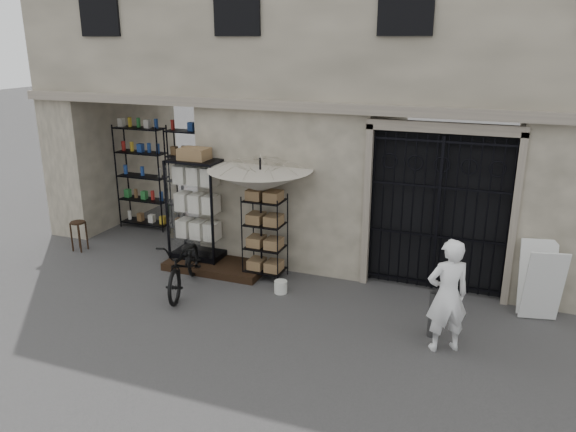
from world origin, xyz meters
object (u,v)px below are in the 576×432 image
at_px(market_umbrella, 260,175).
at_px(bicycle, 186,289).
at_px(display_cabinet, 197,214).
at_px(steel_bollard, 433,314).
at_px(wooden_stool, 79,235).
at_px(easel_sign, 540,282).
at_px(white_bucket, 281,287).
at_px(wire_rack, 265,238).
at_px(shopkeeper, 442,348).

bearing_deg(market_umbrella, bicycle, -133.43).
relative_size(display_cabinet, steel_bollard, 2.95).
xyz_separation_m(wooden_stool, easel_sign, (9.17, 0.22, 0.30)).
height_order(white_bucket, wooden_stool, wooden_stool).
distance_m(wire_rack, white_bucket, 1.03).
distance_m(display_cabinet, shopkeeper, 5.41).
bearing_deg(easel_sign, shopkeeper, -142.26).
xyz_separation_m(bicycle, easel_sign, (5.98, 1.13, 0.65)).
height_order(wire_rack, white_bucket, wire_rack).
distance_m(shopkeeper, easel_sign, 2.14).
bearing_deg(easel_sign, display_cabinet, 167.50).
bearing_deg(steel_bollard, market_umbrella, 160.43).
distance_m(steel_bollard, easel_sign, 1.99).
distance_m(market_umbrella, easel_sign, 5.12).
bearing_deg(wire_rack, display_cabinet, -163.83).
xyz_separation_m(wire_rack, wooden_stool, (-4.34, -0.13, -0.46)).
distance_m(white_bucket, shopkeeper, 3.11).
bearing_deg(display_cabinet, bicycle, -78.88).
relative_size(market_umbrella, wooden_stool, 4.28).
bearing_deg(display_cabinet, wire_rack, -13.19).
relative_size(wooden_stool, easel_sign, 0.52).
xyz_separation_m(wire_rack, easel_sign, (4.83, 0.09, -0.16)).
xyz_separation_m(white_bucket, easel_sign, (4.29, 0.64, 0.53)).
height_order(display_cabinet, steel_bollard, display_cabinet).
bearing_deg(bicycle, steel_bollard, -17.42).
height_order(bicycle, easel_sign, easel_sign).
distance_m(market_umbrella, steel_bollard, 3.97).
relative_size(display_cabinet, bicycle, 1.14).
bearing_deg(steel_bollard, wire_rack, 160.79).
bearing_deg(steel_bollard, easel_sign, 38.90).
bearing_deg(white_bucket, steel_bollard, -12.29).
bearing_deg(wire_rack, steel_bollard, 2.90).
distance_m(display_cabinet, white_bucket, 2.39).
relative_size(white_bucket, steel_bollard, 0.32).
bearing_deg(market_umbrella, display_cabinet, 176.01).
relative_size(display_cabinet, shopkeeper, 1.26).
height_order(display_cabinet, shopkeeper, display_cabinet).
xyz_separation_m(white_bucket, steel_bollard, (2.76, -0.60, 0.26)).
bearing_deg(steel_bollard, wooden_stool, 172.40).
relative_size(white_bucket, bicycle, 0.12).
relative_size(display_cabinet, wooden_stool, 3.34).
height_order(shopkeeper, easel_sign, easel_sign).
xyz_separation_m(white_bucket, shopkeeper, (2.97, -0.92, -0.11)).
distance_m(white_bucket, bicycle, 1.76).
bearing_deg(wire_rack, bicycle, -115.67).
xyz_separation_m(display_cabinet, white_bucket, (2.08, -0.71, -0.94)).
bearing_deg(white_bucket, display_cabinet, 161.22).
bearing_deg(shopkeeper, bicycle, -34.13).
distance_m(market_umbrella, wooden_stool, 4.55).
relative_size(white_bucket, shopkeeper, 0.14).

